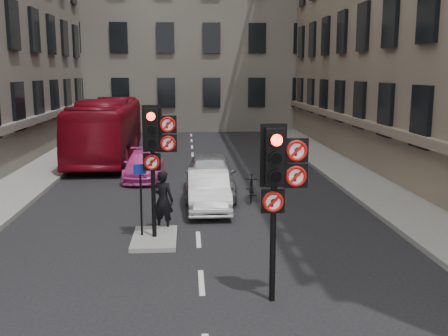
{
  "coord_description": "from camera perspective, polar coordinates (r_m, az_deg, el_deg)",
  "views": [
    {
      "loc": [
        -0.26,
        -8.85,
        4.56
      ],
      "look_at": [
        0.48,
        1.75,
        2.6
      ],
      "focal_mm": 42.0,
      "sensor_mm": 36.0,
      "label": 1
    }
  ],
  "objects": [
    {
      "name": "info_sign",
      "position": [
        14.37,
        -9.06,
        -2.36
      ],
      "size": [
        0.34,
        0.13,
        1.99
      ],
      "rotation": [
        0.0,
        0.0,
        0.19
      ],
      "color": "black",
      "rests_on": "centre_island"
    },
    {
      "name": "car_white",
      "position": [
        17.64,
        -1.72,
        -2.38
      ],
      "size": [
        1.38,
        3.9,
        1.28
      ],
      "primitive_type": "imported",
      "rotation": [
        0.0,
        0.0,
        0.01
      ],
      "color": "silver",
      "rests_on": "ground"
    },
    {
      "name": "pavement_left",
      "position": [
        22.42,
        -21.95,
        -1.83
      ],
      "size": [
        3.0,
        50.0,
        0.16
      ],
      "primitive_type": "cube",
      "color": "gray",
      "rests_on": "ground"
    },
    {
      "name": "ground",
      "position": [
        9.96,
        -2.15,
        -16.82
      ],
      "size": [
        120.0,
        120.0,
        0.0
      ],
      "primitive_type": "plane",
      "color": "black",
      "rests_on": "ground"
    },
    {
      "name": "bus_red",
      "position": [
        28.34,
        -12.62,
        4.16
      ],
      "size": [
        2.74,
        11.3,
        3.14
      ],
      "primitive_type": "imported",
      "rotation": [
        0.0,
        0.0,
        0.01
      ],
      "color": "maroon",
      "rests_on": "ground"
    },
    {
      "name": "signal_near",
      "position": [
        10.19,
        5.95,
        -0.8
      ],
      "size": [
        0.91,
        0.4,
        3.58
      ],
      "color": "black",
      "rests_on": "ground"
    },
    {
      "name": "motorcycle",
      "position": [
        18.75,
        3.0,
        -2.19
      ],
      "size": [
        0.66,
        1.57,
        0.92
      ],
      "primitive_type": "imported",
      "rotation": [
        0.0,
        0.0,
        -0.15
      ],
      "color": "black",
      "rests_on": "ground"
    },
    {
      "name": "centre_island",
      "position": [
        14.59,
        -7.56,
        -7.6
      ],
      "size": [
        1.2,
        2.0,
        0.12
      ],
      "primitive_type": "cube",
      "color": "gray",
      "rests_on": "ground"
    },
    {
      "name": "signal_far",
      "position": [
        13.99,
        -7.47,
        2.74
      ],
      "size": [
        0.91,
        0.4,
        3.58
      ],
      "color": "black",
      "rests_on": "centre_island"
    },
    {
      "name": "car_pink",
      "position": [
        22.79,
        -8.72,
        0.29
      ],
      "size": [
        1.74,
        4.06,
        1.17
      ],
      "primitive_type": "imported",
      "rotation": [
        0.0,
        0.0,
        0.03
      ],
      "color": "#D83F9E",
      "rests_on": "ground"
    },
    {
      "name": "motorcyclist",
      "position": [
        15.31,
        -6.65,
        -3.5
      ],
      "size": [
        0.76,
        0.66,
        1.77
      ],
      "primitive_type": "imported",
      "rotation": [
        0.0,
        0.0,
        2.71
      ],
      "color": "black",
      "rests_on": "ground"
    },
    {
      "name": "pavement_right",
      "position": [
        22.59,
        15.37,
        -1.36
      ],
      "size": [
        3.0,
        50.0,
        0.16
      ],
      "primitive_type": "cube",
      "color": "gray",
      "rests_on": "ground"
    },
    {
      "name": "building_far",
      "position": [
        47.16,
        -3.83,
        17.07
      ],
      "size": [
        30.0,
        14.0,
        20.0
      ],
      "primitive_type": "cube",
      "color": "gray",
      "rests_on": "ground"
    },
    {
      "name": "car_silver",
      "position": [
        19.49,
        -1.53,
        -0.73
      ],
      "size": [
        1.95,
        4.61,
        1.56
      ],
      "primitive_type": "imported",
      "rotation": [
        0.0,
        0.0,
        -0.02
      ],
      "color": "#989A9F",
      "rests_on": "ground"
    }
  ]
}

